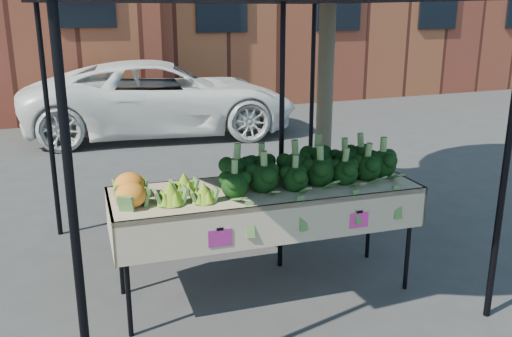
% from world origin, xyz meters
% --- Properties ---
extents(ground, '(90.00, 90.00, 0.00)m').
position_xyz_m(ground, '(0.00, 0.00, 0.00)').
color(ground, '#323235').
extents(table, '(2.45, 0.98, 0.90)m').
position_xyz_m(table, '(-0.01, 0.14, 0.45)').
color(table, '#BEA88B').
rests_on(table, ground).
extents(canopy, '(3.16, 3.16, 2.74)m').
position_xyz_m(canopy, '(-0.05, 0.61, 1.37)').
color(canopy, black).
rests_on(canopy, ground).
extents(broccoli_heap, '(1.57, 0.60, 0.30)m').
position_xyz_m(broccoli_heap, '(0.35, 0.17, 1.05)').
color(broccoli_heap, black).
rests_on(broccoli_heap, table).
extents(romanesco_cluster, '(0.46, 0.50, 0.23)m').
position_xyz_m(romanesco_cluster, '(-0.68, 0.13, 1.01)').
color(romanesco_cluster, '#A2B62C').
rests_on(romanesco_cluster, table).
extents(cauliflower_pair, '(0.26, 0.46, 0.21)m').
position_xyz_m(cauliflower_pair, '(-1.05, 0.21, 1.00)').
color(cauliflower_pair, orange).
rests_on(cauliflower_pair, table).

